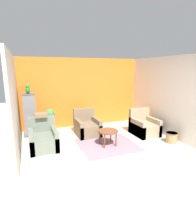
% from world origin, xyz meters
% --- Properties ---
extents(ground_plane, '(20.00, 20.00, 0.00)m').
position_xyz_m(ground_plane, '(0.00, 0.00, 0.00)').
color(ground_plane, beige).
rests_on(ground_plane, ground).
extents(wall_back_accent, '(4.60, 0.06, 2.54)m').
position_xyz_m(wall_back_accent, '(0.00, 3.36, 1.27)').
color(wall_back_accent, orange).
rests_on(wall_back_accent, ground_plane).
extents(wall_left, '(0.06, 3.33, 2.54)m').
position_xyz_m(wall_left, '(-2.27, 1.67, 1.27)').
color(wall_left, silver).
rests_on(wall_left, ground_plane).
extents(wall_right, '(0.06, 3.33, 2.54)m').
position_xyz_m(wall_right, '(2.27, 1.67, 1.27)').
color(wall_right, silver).
rests_on(wall_right, ground_plane).
extents(area_rug, '(1.62, 1.51, 0.01)m').
position_xyz_m(area_rug, '(0.11, 1.19, 0.01)').
color(area_rug, gray).
rests_on(area_rug, ground_plane).
extents(coffee_table, '(0.57, 0.57, 0.45)m').
position_xyz_m(coffee_table, '(0.11, 1.19, 0.40)').
color(coffee_table, brown).
rests_on(coffee_table, ground_plane).
extents(armchair_left, '(0.74, 0.87, 0.83)m').
position_xyz_m(armchair_left, '(-1.63, 1.62, 0.26)').
color(armchair_left, slate).
rests_on(armchair_left, ground_plane).
extents(armchair_right, '(0.74, 0.87, 0.83)m').
position_xyz_m(armchair_right, '(1.63, 1.59, 0.26)').
color(armchair_right, '#9E896B').
rests_on(armchair_right, ground_plane).
extents(armchair_middle, '(0.74, 0.87, 0.83)m').
position_xyz_m(armchair_middle, '(-0.16, 2.25, 0.26)').
color(armchair_middle, '#7A664C').
rests_on(armchair_middle, ground_plane).
extents(birdcage, '(0.45, 0.45, 1.39)m').
position_xyz_m(birdcage, '(-1.91, 2.89, 0.68)').
color(birdcage, '#555559').
rests_on(birdcage, ground_plane).
extents(parrot, '(0.14, 0.25, 0.30)m').
position_xyz_m(parrot, '(-1.91, 2.89, 1.52)').
color(parrot, '#1E842D').
rests_on(parrot, birdcage).
extents(potted_plant, '(0.40, 0.37, 0.81)m').
position_xyz_m(potted_plant, '(-1.28, 3.02, 0.51)').
color(potted_plant, brown).
rests_on(potted_plant, ground_plane).
extents(wicker_basket, '(0.35, 0.35, 0.31)m').
position_xyz_m(wicker_basket, '(1.97, 0.67, 0.17)').
color(wicker_basket, '#A37F51').
rests_on(wicker_basket, ground_plane).
extents(throw_pillow, '(0.33, 0.33, 0.10)m').
position_xyz_m(throw_pillow, '(-1.63, 1.95, 0.88)').
color(throw_pillow, '#846647').
rests_on(throw_pillow, armchair_left).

